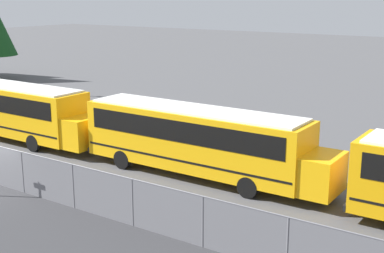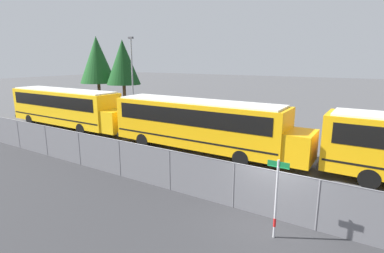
{
  "view_description": "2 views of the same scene",
  "coord_description": "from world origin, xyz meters",
  "views": [
    {
      "loc": [
        20.1,
        -14.24,
        8.49
      ],
      "look_at": [
        6.41,
        6.05,
        2.44
      ],
      "focal_mm": 50.0,
      "sensor_mm": 36.0,
      "label": 1
    },
    {
      "loc": [
        2.92,
        -10.2,
        5.78
      ],
      "look_at": [
        -6.83,
        5.26,
        1.71
      ],
      "focal_mm": 28.0,
      "sensor_mm": 36.0,
      "label": 2
    }
  ],
  "objects": [
    {
      "name": "tree_1",
      "position": [
        -26.65,
        19.4,
        5.46
      ],
      "size": [
        4.53,
        4.53,
        8.42
      ],
      "color": "#51381E",
      "rests_on": "ground_plane"
    },
    {
      "name": "fence",
      "position": [
        0.0,
        -0.0,
        0.97
      ],
      "size": [
        65.7,
        0.07,
        1.9
      ],
      "color": "#9EA0A5",
      "rests_on": "ground_plane"
    },
    {
      "name": "light_pole",
      "position": [
        -19.98,
        14.02,
        4.47
      ],
      "size": [
        0.6,
        0.24,
        8.16
      ],
      "color": "gray",
      "rests_on": "ground_plane"
    },
    {
      "name": "tree_0",
      "position": [
        -31.65,
        19.37,
        5.78
      ],
      "size": [
        5.0,
        5.0,
        9.04
      ],
      "color": "#51381E",
      "rests_on": "ground_plane"
    },
    {
      "name": "school_bus_1",
      "position": [
        -6.43,
        5.62,
        1.96
      ],
      "size": [
        12.92,
        2.52,
        3.32
      ],
      "color": "#EDA80F",
      "rests_on": "ground_plane"
    },
    {
      "name": "ground_plane",
      "position": [
        0.0,
        0.0,
        0.0
      ],
      "size": [
        200.0,
        200.0,
        0.0
      ],
      "primitive_type": "plane",
      "color": "#4C4C4F"
    },
    {
      "name": "school_bus_0",
      "position": [
        -19.82,
        5.55,
        1.96
      ],
      "size": [
        12.92,
        2.52,
        3.32
      ],
      "color": "yellow",
      "rests_on": "ground_plane"
    },
    {
      "name": "street_sign",
      "position": [
        0.46,
        -1.19,
        1.45
      ],
      "size": [
        0.7,
        0.09,
        2.71
      ],
      "color": "#B7B7BC",
      "rests_on": "ground_plane"
    }
  ]
}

